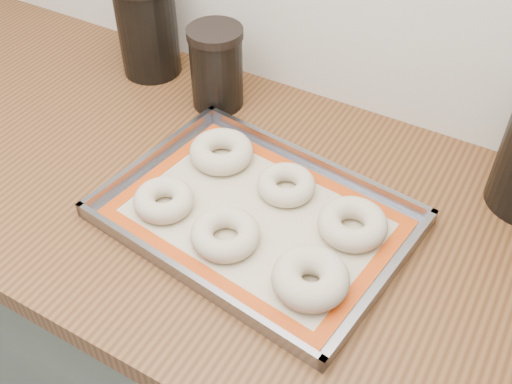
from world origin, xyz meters
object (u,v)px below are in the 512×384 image
Objects in this scene: canister_mid at (217,67)px; bagel_back_right at (353,224)px; bagel_front_mid at (225,234)px; bagel_front_right at (310,278)px; bagel_back_left at (221,152)px; bagel_back_mid at (286,185)px; bagel_front_left at (164,200)px; baking_tray at (256,216)px; canister_left at (147,26)px.

bagel_back_right is at bearing -27.62° from canister_mid.
bagel_front_mid is 0.96× the size of bagel_front_right.
bagel_back_mid is at bearing -6.76° from bagel_back_left.
bagel_front_left is at bearing -96.07° from bagel_back_left.
bagel_front_right is 0.99× the size of bagel_back_left.
baking_tray is at bearing -36.87° from bagel_back_left.
bagel_front_right reaches higher than bagel_front_left.
canister_mid is (-0.24, 0.16, 0.06)m from bagel_back_mid.
bagel_back_mid is at bearing 79.97° from baking_tray.
bagel_back_mid reaches higher than baking_tray.
baking_tray is 0.08m from bagel_back_mid.
bagel_back_mid is (0.15, 0.13, -0.00)m from bagel_front_left.
bagel_front_mid is 0.66× the size of canister_mid.
canister_mid is (-0.37, 0.19, 0.06)m from bagel_back_right.
bagel_front_right is 0.20m from bagel_back_mid.
bagel_front_left is 0.12m from bagel_front_mid.
bagel_back_right is (0.16, 0.11, 0.00)m from bagel_front_mid.
bagel_front_mid is at bearing -55.83° from bagel_back_left.
bagel_back_right is 0.67× the size of canister_mid.
bagel_front_left is at bearing -50.28° from canister_left.
bagel_front_mid is at bearing -6.13° from bagel_front_left.
bagel_front_right is 0.13m from bagel_back_right.
canister_left reaches higher than canister_mid.
bagel_front_right is 0.48m from canister_mid.
canister_mid reaches higher than bagel_front_right.
bagel_back_mid is (0.03, 0.14, -0.00)m from bagel_front_mid.
canister_mid is at bearing 106.37° from bagel_front_left.
canister_left is at bearing 146.43° from baking_tray.
bagel_back_right is 0.42m from canister_mid.
bagel_front_right reaches higher than bagel_back_right.
bagel_back_left is (-0.26, 0.17, -0.00)m from bagel_front_right.
canister_left is (-0.41, 0.27, 0.09)m from baking_tray.
bagel_front_left and bagel_front_mid have the same top height.
bagel_front_right is 0.31m from bagel_back_left.
bagel_back_left is 0.14m from bagel_back_mid.
bagel_front_right is at bearing -31.15° from baking_tray.
canister_mid is (-0.36, 0.32, 0.06)m from bagel_front_right.
canister_left is (-0.42, 0.19, 0.08)m from bagel_back_mid.
bagel_back_mid is at bearing -34.51° from canister_mid.
bagel_back_right is (0.26, -0.04, -0.00)m from bagel_back_left.
bagel_back_mid is 0.13m from bagel_back_right.
canister_left is 1.26× the size of canister_mid.
bagel_back_right is 0.60m from canister_left.
bagel_back_mid is (0.14, -0.02, -0.00)m from bagel_back_left.
canister_left is at bearing 129.72° from bagel_front_left.
bagel_front_mid is 1.10× the size of bagel_back_mid.
bagel_front_right is at bearing -33.97° from bagel_back_left.
bagel_back_right reaches higher than bagel_front_mid.
canister_left is at bearing 157.88° from bagel_back_right.
canister_mid is (-0.21, 0.31, 0.06)m from bagel_front_mid.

